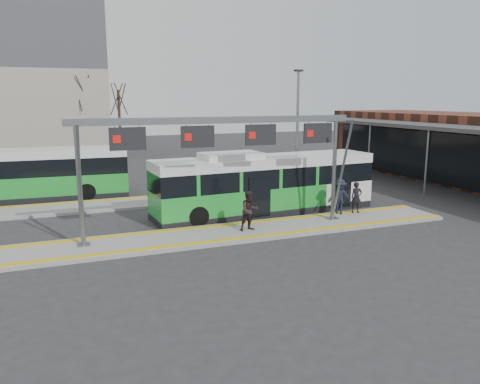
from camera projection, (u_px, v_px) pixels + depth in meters
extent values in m
plane|color=#2D2D30|center=(233.00, 234.00, 21.49)|extent=(120.00, 120.00, 0.00)
cube|color=gray|center=(233.00, 233.00, 21.47)|extent=(22.00, 3.00, 0.15)
cube|color=gray|center=(121.00, 204.00, 27.35)|extent=(20.00, 3.00, 0.15)
cube|color=yellow|center=(224.00, 225.00, 22.51)|extent=(22.00, 0.35, 0.02)
cube|color=yellow|center=(242.00, 238.00, 20.40)|extent=(22.00, 0.35, 0.02)
cube|color=yellow|center=(118.00, 199.00, 28.38)|extent=(20.00, 0.35, 0.02)
cylinder|color=slate|center=(80.00, 185.00, 18.92)|extent=(0.20, 0.20, 5.05)
cube|color=slate|center=(84.00, 244.00, 19.41)|extent=(0.50, 0.50, 0.06)
cylinder|color=slate|center=(81.00, 189.00, 18.28)|extent=(0.12, 1.46, 4.90)
cylinder|color=slate|center=(334.00, 169.00, 23.20)|extent=(0.20, 0.20, 5.05)
cube|color=slate|center=(332.00, 218.00, 23.69)|extent=(0.50, 0.50, 0.06)
cylinder|color=slate|center=(342.00, 171.00, 22.56)|extent=(0.12, 1.46, 4.90)
cube|color=slate|center=(219.00, 120.00, 20.56)|extent=(13.00, 0.25, 0.30)
cube|color=black|center=(128.00, 139.00, 19.27)|extent=(1.50, 0.12, 0.95)
cube|color=red|center=(117.00, 139.00, 19.05)|extent=(0.32, 0.02, 0.32)
cube|color=black|center=(198.00, 137.00, 20.34)|extent=(1.50, 0.12, 0.95)
cube|color=red|center=(188.00, 137.00, 20.12)|extent=(0.32, 0.02, 0.32)
cube|color=black|center=(261.00, 135.00, 21.41)|extent=(1.50, 0.12, 0.95)
cube|color=red|center=(252.00, 135.00, 21.19)|extent=(0.32, 0.02, 0.32)
cube|color=black|center=(318.00, 133.00, 22.48)|extent=(1.50, 0.12, 0.95)
cube|color=red|center=(310.00, 133.00, 22.26)|extent=(0.32, 0.02, 0.32)
cube|color=black|center=(462.00, 162.00, 31.10)|extent=(0.15, 28.00, 3.60)
cube|color=#3F3F42|center=(450.00, 127.00, 30.18)|extent=(4.00, 30.00, 0.25)
cylinder|color=slate|center=(427.00, 162.00, 30.00)|extent=(0.14, 0.14, 4.30)
cylinder|color=slate|center=(369.00, 152.00, 35.48)|extent=(0.14, 0.14, 4.30)
cube|color=black|center=(265.00, 209.00, 25.58)|extent=(12.49, 3.43, 0.36)
cube|color=green|center=(265.00, 195.00, 25.43)|extent=(12.49, 3.43, 1.18)
cube|color=black|center=(266.00, 175.00, 25.21)|extent=(12.49, 3.35, 1.03)
cube|color=white|center=(266.00, 161.00, 25.06)|extent=(12.49, 3.43, 0.51)
cube|color=orange|center=(358.00, 157.00, 27.65)|extent=(0.17, 1.84, 0.29)
cube|color=white|center=(231.00, 156.00, 24.12)|extent=(3.20, 2.04, 0.31)
cylinder|color=black|center=(198.00, 216.00, 22.69)|extent=(1.05, 0.38, 1.03)
cylinder|color=black|center=(183.00, 207.00, 24.75)|extent=(1.05, 0.38, 1.03)
cylinder|color=black|center=(334.00, 201.00, 26.03)|extent=(1.05, 0.38, 1.03)
cylinder|color=black|center=(311.00, 194.00, 28.09)|extent=(1.05, 0.38, 1.03)
cube|color=black|center=(23.00, 197.00, 28.65)|extent=(12.55, 3.17, 0.36)
cube|color=green|center=(22.00, 185.00, 28.50)|extent=(12.55, 3.17, 1.19)
cube|color=black|center=(20.00, 167.00, 28.28)|extent=(12.54, 3.09, 1.04)
cube|color=white|center=(19.00, 154.00, 28.12)|extent=(12.55, 3.17, 0.52)
cylinder|color=black|center=(87.00, 192.00, 28.68)|extent=(1.05, 0.35, 1.04)
cylinder|color=black|center=(86.00, 185.00, 30.86)|extent=(1.05, 0.35, 1.04)
cylinder|color=black|center=(30.00, 187.00, 30.34)|extent=(0.95, 0.30, 0.95)
cylinder|color=black|center=(31.00, 182.00, 32.26)|extent=(0.95, 0.30, 0.95)
imported|color=black|center=(356.00, 197.00, 24.78)|extent=(0.68, 0.51, 1.66)
imported|color=#2F1F1F|center=(250.00, 211.00, 21.45)|extent=(0.98, 0.81, 1.86)
imported|color=black|center=(340.00, 197.00, 24.49)|extent=(1.38, 1.19, 1.86)
cylinder|color=#382B21|center=(83.00, 122.00, 46.87)|extent=(0.28, 0.28, 7.67)
cylinder|color=#382B21|center=(120.00, 124.00, 48.75)|extent=(0.28, 0.28, 7.02)
cylinder|color=slate|center=(297.00, 137.00, 28.13)|extent=(0.16, 0.16, 7.74)
cube|color=black|center=(299.00, 71.00, 27.37)|extent=(0.50, 0.25, 0.12)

